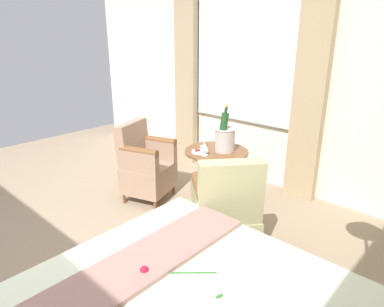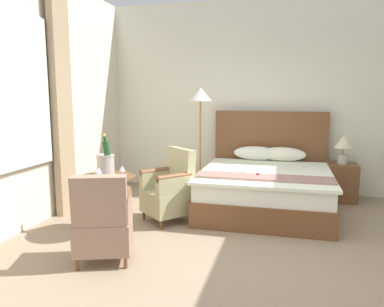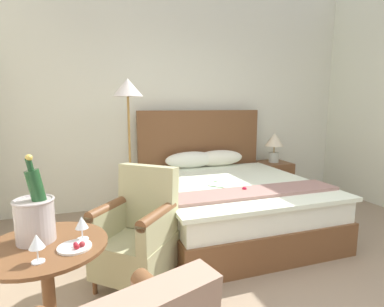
{
  "view_description": "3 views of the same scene",
  "coord_description": "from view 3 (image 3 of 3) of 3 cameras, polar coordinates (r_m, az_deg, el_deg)",
  "views": [
    {
      "loc": [
        1.08,
        2.5,
        1.86
      ],
      "look_at": [
        -0.71,
        0.84,
        0.99
      ],
      "focal_mm": 32.0,
      "sensor_mm": 36.0,
      "label": 1
    },
    {
      "loc": [
        0.46,
        -3.57,
        1.63
      ],
      "look_at": [
        -0.7,
        0.97,
        0.9
      ],
      "focal_mm": 35.0,
      "sensor_mm": 36.0,
      "label": 2
    },
    {
      "loc": [
        -1.32,
        -1.34,
        1.44
      ],
      "look_at": [
        -0.42,
        1.3,
        0.99
      ],
      "focal_mm": 28.0,
      "sensor_mm": 36.0,
      "label": 3
    }
  ],
  "objects": [
    {
      "name": "wall_headboard_side",
      "position": [
        4.48,
        -1.6,
        11.15
      ],
      "size": [
        5.33,
        0.12,
        3.2
      ],
      "color": "silver",
      "rests_on": "ground"
    },
    {
      "name": "bed",
      "position": [
        3.65,
        6.72,
        -8.45
      ],
      "size": [
        1.83,
        2.06,
        1.37
      ],
      "color": "brown",
      "rests_on": "ground"
    },
    {
      "name": "nightstand",
      "position": [
        4.8,
        15.11,
        -5.03
      ],
      "size": [
        0.48,
        0.46,
        0.59
      ],
      "color": "brown",
      "rests_on": "ground"
    },
    {
      "name": "bedside_lamp",
      "position": [
        4.7,
        15.41,
        1.98
      ],
      "size": [
        0.28,
        0.28,
        0.44
      ],
      "color": "#ADB3A7",
      "rests_on": "nightstand"
    },
    {
      "name": "floor_lamp_brass",
      "position": [
        3.61,
        -12.08,
        9.56
      ],
      "size": [
        0.35,
        0.35,
        1.75
      ],
      "color": "olive",
      "rests_on": "ground"
    },
    {
      "name": "side_table_round",
      "position": [
        2.02,
        -25.66,
        -22.31
      ],
      "size": [
        0.67,
        0.67,
        0.68
      ],
      "color": "brown",
      "rests_on": "ground"
    },
    {
      "name": "champagne_bucket",
      "position": [
        1.91,
        -27.71,
        -10.3
      ],
      "size": [
        0.22,
        0.22,
        0.5
      ],
      "color": "#B4A8A4",
      "rests_on": "side_table_round"
    },
    {
      "name": "wine_glass_near_bucket",
      "position": [
        1.68,
        -27.49,
        -14.81
      ],
      "size": [
        0.07,
        0.07,
        0.14
      ],
      "color": "white",
      "rests_on": "side_table_round"
    },
    {
      "name": "wine_glass_near_edge",
      "position": [
        1.84,
        -20.28,
        -12.42
      ],
      "size": [
        0.07,
        0.07,
        0.14
      ],
      "color": "white",
      "rests_on": "side_table_round"
    },
    {
      "name": "snack_plate",
      "position": [
        1.79,
        -21.35,
        -16.21
      ],
      "size": [
        0.18,
        0.18,
        0.04
      ],
      "color": "white",
      "rests_on": "side_table_round"
    },
    {
      "name": "armchair_by_window",
      "position": [
        2.54,
        -10.25,
        -14.93
      ],
      "size": [
        0.76,
        0.77,
        0.95
      ],
      "color": "brown",
      "rests_on": "ground"
    }
  ]
}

